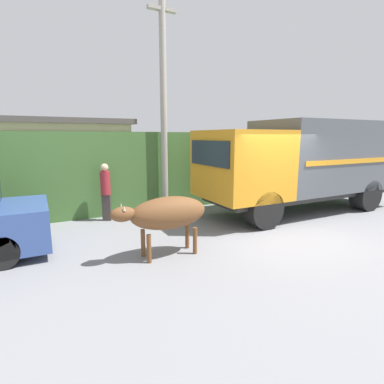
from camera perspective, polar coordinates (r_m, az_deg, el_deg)
name	(u,v)px	position (r m, az deg, el deg)	size (l,w,h in m)	color
ground_plane	(287,233)	(8.17, 17.65, -7.39)	(60.00, 60.00, 0.00)	gray
hillside_embankment	(175,162)	(13.78, -3.31, 5.74)	(32.00, 6.75, 2.59)	#426B33
building_backdrop	(33,167)	(10.74, -28.10, 4.30)	(6.08, 2.70, 2.99)	#C6B793
cargo_truck	(306,161)	(10.42, 20.84, 5.60)	(7.06, 2.33, 2.93)	#2D2D2D
brown_cow	(167,214)	(6.13, -4.86, -4.11)	(2.01, 0.67, 1.24)	brown
pedestrian_on_hill	(106,189)	(9.04, -16.13, 0.58)	(0.37, 0.37, 1.68)	#38332D
utility_pole	(163,98)	(9.76, -5.46, 17.39)	(0.90, 0.20, 6.98)	#9E998E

